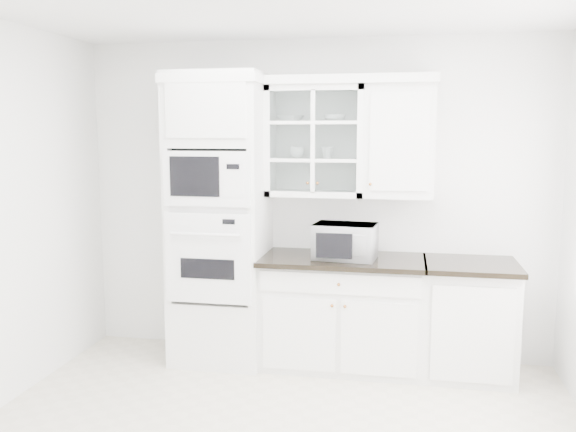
# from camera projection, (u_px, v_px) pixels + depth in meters

# --- Properties ---
(room_shell) EXTENTS (4.00, 3.50, 2.70)m
(room_shell) POSITION_uv_depth(u_px,v_px,m) (285.00, 155.00, 3.89)
(room_shell) COLOR white
(room_shell) RESTS_ON ground
(oven_column) EXTENTS (0.76, 0.68, 2.40)m
(oven_column) POSITION_uv_depth(u_px,v_px,m) (220.00, 220.00, 5.07)
(oven_column) COLOR white
(oven_column) RESTS_ON ground
(base_cabinet_run) EXTENTS (1.32, 0.67, 0.92)m
(base_cabinet_run) POSITION_uv_depth(u_px,v_px,m) (342.00, 311.00, 5.01)
(base_cabinet_run) COLOR white
(base_cabinet_run) RESTS_ON ground
(extra_base_cabinet) EXTENTS (0.72, 0.67, 0.92)m
(extra_base_cabinet) POSITION_uv_depth(u_px,v_px,m) (468.00, 318.00, 4.82)
(extra_base_cabinet) COLOR white
(extra_base_cabinet) RESTS_ON ground
(upper_cabinet_glass) EXTENTS (0.80, 0.33, 0.90)m
(upper_cabinet_glass) POSITION_uv_depth(u_px,v_px,m) (316.00, 141.00, 4.99)
(upper_cabinet_glass) COLOR white
(upper_cabinet_glass) RESTS_ON room_shell
(upper_cabinet_solid) EXTENTS (0.55, 0.33, 0.90)m
(upper_cabinet_solid) POSITION_uv_depth(u_px,v_px,m) (399.00, 141.00, 4.87)
(upper_cabinet_solid) COLOR white
(upper_cabinet_solid) RESTS_ON room_shell
(crown_molding) EXTENTS (2.14, 0.38, 0.07)m
(crown_molding) POSITION_uv_depth(u_px,v_px,m) (303.00, 81.00, 4.92)
(crown_molding) COLOR white
(crown_molding) RESTS_ON room_shell
(countertop_microwave) EXTENTS (0.52, 0.45, 0.28)m
(countertop_microwave) POSITION_uv_depth(u_px,v_px,m) (345.00, 241.00, 4.87)
(countertop_microwave) COLOR white
(countertop_microwave) RESTS_ON base_cabinet_run
(bowl_a) EXTENTS (0.25, 0.25, 0.05)m
(bowl_a) POSITION_uv_depth(u_px,v_px,m) (290.00, 118.00, 5.00)
(bowl_a) COLOR white
(bowl_a) RESTS_ON upper_cabinet_glass
(bowl_b) EXTENTS (0.20, 0.20, 0.05)m
(bowl_b) POSITION_uv_depth(u_px,v_px,m) (335.00, 118.00, 4.94)
(bowl_b) COLOR white
(bowl_b) RESTS_ON upper_cabinet_glass
(cup_a) EXTENTS (0.13, 0.13, 0.09)m
(cup_a) POSITION_uv_depth(u_px,v_px,m) (297.00, 152.00, 5.05)
(cup_a) COLOR white
(cup_a) RESTS_ON upper_cabinet_glass
(cup_b) EXTENTS (0.12, 0.12, 0.10)m
(cup_b) POSITION_uv_depth(u_px,v_px,m) (328.00, 153.00, 4.97)
(cup_b) COLOR white
(cup_b) RESTS_ON upper_cabinet_glass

